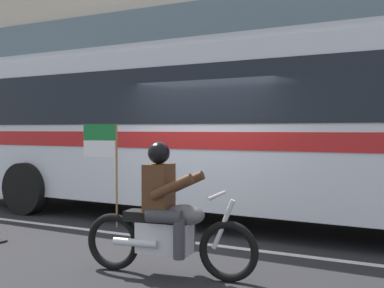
# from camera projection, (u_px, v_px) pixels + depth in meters

# --- Properties ---
(ground_plane) EXTENTS (60.00, 60.00, 0.00)m
(ground_plane) POSITION_uv_depth(u_px,v_px,m) (203.00, 235.00, 8.13)
(ground_plane) COLOR black
(sidewalk_curb) EXTENTS (28.00, 3.80, 0.15)m
(sidewalk_curb) POSITION_uv_depth(u_px,v_px,m) (296.00, 194.00, 12.60)
(sidewalk_curb) COLOR #B7B2A8
(sidewalk_curb) RESTS_ON ground_plane
(lane_center_stripe) EXTENTS (26.60, 0.14, 0.01)m
(lane_center_stripe) POSITION_uv_depth(u_px,v_px,m) (185.00, 242.00, 7.60)
(lane_center_stripe) COLOR silver
(lane_center_stripe) RESTS_ON ground_plane
(transit_bus) EXTENTS (13.18, 2.99, 3.22)m
(transit_bus) POSITION_uv_depth(u_px,v_px,m) (235.00, 120.00, 9.11)
(transit_bus) COLOR silver
(transit_bus) RESTS_ON ground_plane
(motorcycle_with_rider) EXTENTS (2.18, 0.71, 1.78)m
(motorcycle_with_rider) POSITION_uv_depth(u_px,v_px,m) (166.00, 219.00, 5.84)
(motorcycle_with_rider) COLOR black
(motorcycle_with_rider) RESTS_ON ground_plane
(fire_hydrant) EXTENTS (0.22, 0.30, 0.75)m
(fire_hydrant) POSITION_uv_depth(u_px,v_px,m) (93.00, 171.00, 14.40)
(fire_hydrant) COLOR red
(fire_hydrant) RESTS_ON sidewalk_curb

